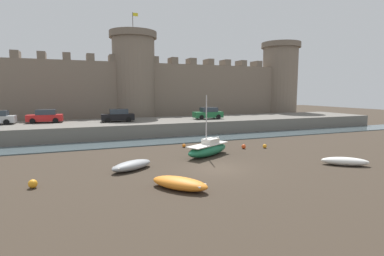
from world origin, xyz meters
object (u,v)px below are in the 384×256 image
(mooring_buoy_near_shore, at_px, (33,184))
(car_quay_centre_west, at_px, (118,116))
(mooring_buoy_mid_mud, at_px, (265,146))
(car_quay_centre_east, at_px, (208,113))
(rowboat_near_channel_left, at_px, (180,183))
(mooring_buoy_off_centre, at_px, (184,146))
(rowboat_midflat_left, at_px, (132,165))
(rowboat_foreground_right, at_px, (345,161))
(mooring_buoy_near_channel, at_px, (244,147))
(car_quay_east, at_px, (45,116))
(sailboat_foreground_left, at_px, (208,149))

(mooring_buoy_near_shore, distance_m, car_quay_centre_west, 21.68)
(mooring_buoy_mid_mud, height_order, car_quay_centre_east, car_quay_centre_east)
(car_quay_centre_east, bearing_deg, rowboat_near_channel_left, -118.56)
(rowboat_near_channel_left, xyz_separation_m, mooring_buoy_off_centre, (4.74, 12.06, -0.18))
(rowboat_near_channel_left, distance_m, car_quay_centre_east, 25.92)
(rowboat_midflat_left, bearing_deg, rowboat_foreground_right, -17.06)
(mooring_buoy_near_channel, distance_m, car_quay_centre_east, 13.89)
(rowboat_foreground_right, distance_m, car_quay_east, 33.44)
(mooring_buoy_mid_mud, distance_m, car_quay_centre_east, 14.19)
(mooring_buoy_off_centre, bearing_deg, rowboat_foreground_right, -52.62)
(car_quay_centre_east, bearing_deg, mooring_buoy_near_channel, -100.18)
(mooring_buoy_off_centre, distance_m, car_quay_centre_west, 12.61)
(sailboat_foreground_left, xyz_separation_m, rowboat_near_channel_left, (-5.31, -7.54, -0.24))
(mooring_buoy_near_shore, height_order, mooring_buoy_near_channel, mooring_buoy_near_shore)
(sailboat_foreground_left, height_order, rowboat_near_channel_left, sailboat_foreground_left)
(rowboat_midflat_left, bearing_deg, rowboat_near_channel_left, -71.66)
(car_quay_centre_west, xyz_separation_m, car_quay_centre_east, (12.41, -0.79, 0.00))
(rowboat_midflat_left, height_order, rowboat_near_channel_left, rowboat_near_channel_left)
(rowboat_foreground_right, bearing_deg, car_quay_east, 131.60)
(sailboat_foreground_left, relative_size, rowboat_midflat_left, 1.48)
(mooring_buoy_off_centre, relative_size, mooring_buoy_near_channel, 0.85)
(car_quay_centre_west, xyz_separation_m, car_quay_east, (-8.59, 2.07, 0.00))
(mooring_buoy_mid_mud, xyz_separation_m, car_quay_east, (-20.68, 16.86, 2.30))
(sailboat_foreground_left, xyz_separation_m, rowboat_midflat_left, (-7.05, -2.28, -0.26))
(rowboat_near_channel_left, bearing_deg, rowboat_foreground_right, 2.49)
(mooring_buoy_near_channel, relative_size, car_quay_east, 0.10)
(rowboat_midflat_left, bearing_deg, car_quay_east, 108.82)
(car_quay_east, bearing_deg, rowboat_midflat_left, -71.18)
(rowboat_near_channel_left, relative_size, mooring_buoy_near_channel, 8.46)
(rowboat_foreground_right, bearing_deg, car_quay_centre_west, 120.66)
(car_quay_east, bearing_deg, sailboat_foreground_left, -52.20)
(sailboat_foreground_left, bearing_deg, car_quay_east, 127.80)
(sailboat_foreground_left, xyz_separation_m, mooring_buoy_off_centre, (-0.57, 4.51, -0.43))
(mooring_buoy_near_channel, bearing_deg, mooring_buoy_mid_mud, -13.88)
(car_quay_centre_west, bearing_deg, rowboat_near_channel_left, -89.84)
(rowboat_foreground_right, distance_m, sailboat_foreground_left, 10.75)
(mooring_buoy_near_channel, height_order, car_quay_centre_west, car_quay_centre_west)
(rowboat_near_channel_left, relative_size, car_quay_centre_west, 0.87)
(rowboat_foreground_right, xyz_separation_m, rowboat_near_channel_left, (-13.50, -0.59, 0.04))
(car_quay_east, bearing_deg, mooring_buoy_off_centre, -45.20)
(rowboat_near_channel_left, height_order, mooring_buoy_off_centre, rowboat_near_channel_left)
(mooring_buoy_near_shore, height_order, car_quay_centre_west, car_quay_centre_west)
(mooring_buoy_off_centre, distance_m, car_quay_east, 19.15)
(sailboat_foreground_left, distance_m, mooring_buoy_near_shore, 13.79)
(rowboat_midflat_left, bearing_deg, mooring_buoy_mid_mud, 13.96)
(rowboat_near_channel_left, bearing_deg, mooring_buoy_near_shore, 156.78)
(rowboat_foreground_right, bearing_deg, mooring_buoy_near_shore, 172.59)
(sailboat_foreground_left, bearing_deg, mooring_buoy_near_shore, -162.34)
(rowboat_near_channel_left, distance_m, car_quay_east, 27.05)
(rowboat_near_channel_left, relative_size, mooring_buoy_off_centre, 10.00)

